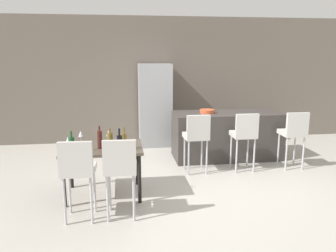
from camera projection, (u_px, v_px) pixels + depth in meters
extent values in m
plane|color=#ADA89E|center=(209.00, 176.00, 5.77)|extent=(10.00, 10.00, 0.00)
cube|color=#665B51|center=(182.00, 80.00, 8.05)|extent=(10.00, 0.12, 2.90)
cube|color=#383330|center=(226.00, 135.00, 6.73)|extent=(2.10, 0.85, 0.92)
cube|color=beige|center=(196.00, 136.00, 5.86)|extent=(0.41, 0.41, 0.08)
cube|color=beige|center=(199.00, 126.00, 5.65)|extent=(0.40, 0.07, 0.36)
cylinder|color=#B2B2B7|center=(185.00, 153.00, 6.06)|extent=(0.03, 0.03, 0.61)
cylinder|color=#B2B2B7|center=(202.00, 152.00, 6.12)|extent=(0.03, 0.03, 0.61)
cylinder|color=#B2B2B7|center=(189.00, 158.00, 5.75)|extent=(0.03, 0.03, 0.61)
cylinder|color=#B2B2B7|center=(207.00, 157.00, 5.81)|extent=(0.03, 0.03, 0.61)
cube|color=beige|center=(243.00, 134.00, 5.98)|extent=(0.41, 0.41, 0.08)
cube|color=beige|center=(247.00, 124.00, 5.77)|extent=(0.40, 0.07, 0.36)
cylinder|color=#B2B2B7|center=(231.00, 151.00, 6.19)|extent=(0.03, 0.03, 0.61)
cylinder|color=#B2B2B7|center=(248.00, 150.00, 6.23)|extent=(0.03, 0.03, 0.61)
cylinder|color=#B2B2B7|center=(237.00, 156.00, 5.88)|extent=(0.03, 0.03, 0.61)
cylinder|color=#B2B2B7|center=(254.00, 155.00, 5.92)|extent=(0.03, 0.03, 0.61)
cube|color=beige|center=(292.00, 133.00, 6.11)|extent=(0.41, 0.41, 0.08)
cube|color=beige|center=(298.00, 123.00, 5.90)|extent=(0.40, 0.07, 0.36)
cylinder|color=#B2B2B7|center=(278.00, 149.00, 6.31)|extent=(0.03, 0.03, 0.61)
cylinder|color=#B2B2B7|center=(295.00, 148.00, 6.35)|extent=(0.03, 0.03, 0.61)
cylinder|color=#B2B2B7|center=(286.00, 154.00, 6.00)|extent=(0.03, 0.03, 0.61)
cylinder|color=#B2B2B7|center=(303.00, 153.00, 6.04)|extent=(0.03, 0.03, 0.61)
cube|color=#4C4238|center=(102.00, 148.00, 4.87)|extent=(1.14, 0.82, 0.04)
cylinder|color=black|center=(71.00, 166.00, 5.21)|extent=(0.05, 0.05, 0.70)
cylinder|color=black|center=(137.00, 163.00, 5.35)|extent=(0.05, 0.05, 0.70)
cylinder|color=black|center=(64.00, 183.00, 4.54)|extent=(0.05, 0.05, 0.70)
cylinder|color=black|center=(140.00, 179.00, 4.67)|extent=(0.05, 0.05, 0.70)
cube|color=beige|center=(79.00, 170.00, 4.16)|extent=(0.42, 0.42, 0.08)
cube|color=beige|center=(75.00, 157.00, 3.95)|extent=(0.40, 0.08, 0.36)
cylinder|color=#B2B2B7|center=(70.00, 191.00, 4.37)|extent=(0.03, 0.03, 0.61)
cylinder|color=#B2B2B7|center=(95.00, 190.00, 4.40)|extent=(0.03, 0.03, 0.61)
cylinder|color=#B2B2B7|center=(65.00, 202.00, 4.06)|extent=(0.03, 0.03, 0.61)
cylinder|color=#B2B2B7|center=(91.00, 201.00, 4.09)|extent=(0.03, 0.03, 0.61)
cube|color=beige|center=(121.00, 168.00, 4.23)|extent=(0.42, 0.42, 0.08)
cube|color=beige|center=(119.00, 155.00, 4.02)|extent=(0.40, 0.08, 0.36)
cylinder|color=#B2B2B7|center=(110.00, 189.00, 4.44)|extent=(0.03, 0.03, 0.61)
cylinder|color=#B2B2B7|center=(134.00, 188.00, 4.47)|extent=(0.03, 0.03, 0.61)
cylinder|color=#B2B2B7|center=(108.00, 199.00, 4.13)|extent=(0.03, 0.03, 0.61)
cylinder|color=#B2B2B7|center=(134.00, 198.00, 4.16)|extent=(0.03, 0.03, 0.61)
cylinder|color=black|center=(120.00, 144.00, 4.60)|extent=(0.07, 0.07, 0.22)
cylinder|color=black|center=(119.00, 132.00, 4.57)|extent=(0.03, 0.03, 0.10)
cylinder|color=#194723|center=(72.00, 145.00, 4.53)|extent=(0.08, 0.08, 0.22)
cylinder|color=#194723|center=(71.00, 134.00, 4.50)|extent=(0.03, 0.03, 0.09)
cylinder|color=brown|center=(124.00, 141.00, 4.71)|extent=(0.07, 0.07, 0.23)
cylinder|color=brown|center=(124.00, 130.00, 4.67)|extent=(0.02, 0.02, 0.09)
cylinder|color=#471E19|center=(100.00, 140.00, 4.73)|extent=(0.07, 0.07, 0.25)
cylinder|color=#471E19|center=(99.00, 128.00, 4.70)|extent=(0.02, 0.02, 0.07)
cylinder|color=brown|center=(110.00, 142.00, 4.65)|extent=(0.08, 0.08, 0.25)
cylinder|color=brown|center=(110.00, 130.00, 4.62)|extent=(0.03, 0.03, 0.07)
cylinder|color=silver|center=(109.00, 141.00, 5.16)|extent=(0.06, 0.06, 0.00)
cylinder|color=silver|center=(109.00, 138.00, 5.15)|extent=(0.01, 0.01, 0.08)
cone|color=silver|center=(108.00, 133.00, 5.14)|extent=(0.07, 0.07, 0.09)
cylinder|color=silver|center=(68.00, 149.00, 4.74)|extent=(0.06, 0.06, 0.00)
cylinder|color=silver|center=(68.00, 146.00, 4.74)|extent=(0.01, 0.01, 0.08)
cone|color=silver|center=(68.00, 140.00, 4.72)|extent=(0.07, 0.07, 0.09)
cylinder|color=silver|center=(81.00, 142.00, 5.12)|extent=(0.06, 0.06, 0.00)
cylinder|color=silver|center=(81.00, 139.00, 5.11)|extent=(0.01, 0.01, 0.08)
cone|color=silver|center=(81.00, 134.00, 5.09)|extent=(0.07, 0.07, 0.09)
cube|color=#939699|center=(155.00, 105.00, 7.64)|extent=(0.72, 0.68, 1.84)
cylinder|color=#C6512D|center=(207.00, 111.00, 6.58)|extent=(0.28, 0.28, 0.07)
cylinder|color=beige|center=(267.00, 136.00, 8.17)|extent=(0.24, 0.24, 0.22)
sphere|color=#2D6B33|center=(267.00, 124.00, 8.11)|extent=(0.40, 0.40, 0.40)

